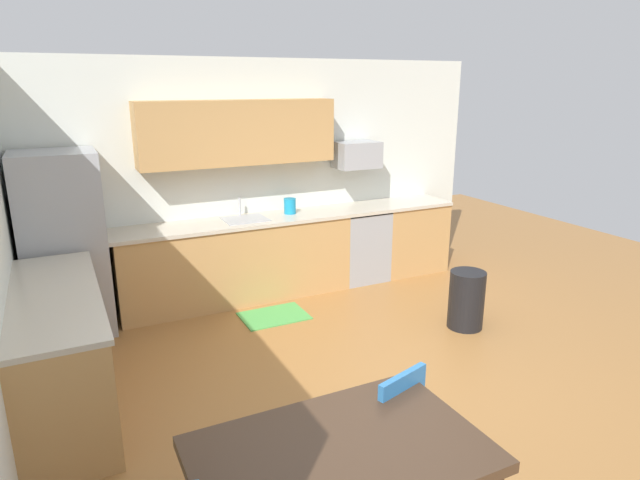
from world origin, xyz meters
The scene contains 18 objects.
ground_plane centered at (0.00, 0.00, 0.00)m, with size 12.00×12.00×0.00m, color #9E6B38.
wall_back centered at (0.00, 2.65, 1.35)m, with size 5.80×0.10×2.70m, color silver.
cabinet_run_back centered at (-0.43, 2.30, 0.45)m, with size 2.65×0.60×0.90m, color tan.
cabinet_run_back_right centered at (1.95, 2.30, 0.45)m, with size 0.90×0.60×0.90m, color tan.
cabinet_run_left centered at (-2.30, 0.80, 0.45)m, with size 0.60×2.00×0.90m, color tan.
countertop_back centered at (0.00, 2.30, 0.92)m, with size 4.80×0.64×0.04m, color beige.
countertop_left centered at (-2.30, 0.80, 0.92)m, with size 0.64×2.00×0.04m, color beige.
upper_cabinets_back centered at (-0.30, 2.43, 1.90)m, with size 2.20×0.34×0.70m, color tan.
refrigerator centered at (-2.18, 2.22, 0.91)m, with size 0.76×0.70×1.82m, color #9EA0A5.
oven_range centered at (1.20, 2.30, 0.46)m, with size 0.60×0.60×0.91m.
microwave centered at (1.20, 2.40, 1.57)m, with size 0.54×0.36×0.32m, color #9EA0A5.
sink_basin centered at (-0.30, 2.30, 0.88)m, with size 0.48×0.40×0.14m, color #A5A8AD.
sink_faucet centered at (-0.30, 2.48, 1.04)m, with size 0.02×0.02×0.24m, color #B2B5BA.
dining_table centered at (-1.12, -1.49, 0.69)m, with size 1.40×0.90×0.75m.
chair_near_table centered at (-0.52, -1.29, 0.50)m, with size 0.50×0.50×0.85m.
trash_bin centered at (1.44, 0.54, 0.30)m, with size 0.36×0.36×0.60m, color black.
floor_mat centered at (-0.23, 1.65, 0.01)m, with size 0.70×0.50×0.01m, color #4CA54C.
kettle centered at (0.27, 2.35, 1.02)m, with size 0.14×0.14×0.20m, color #198CBF.
Camera 1 is at (-2.19, -3.44, 2.44)m, focal length 30.65 mm.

